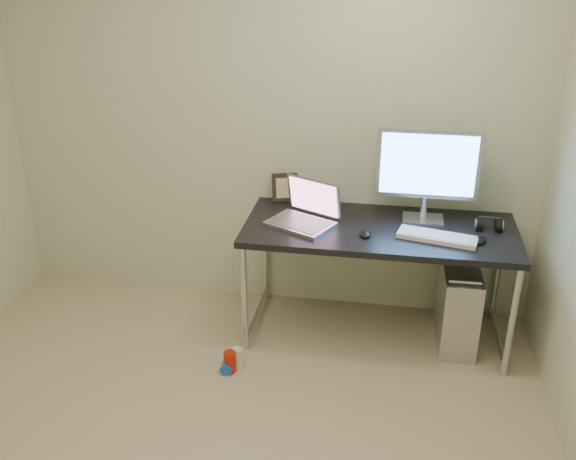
# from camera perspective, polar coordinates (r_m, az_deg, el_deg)

# --- Properties ---
(wall_back) EXTENTS (3.50, 0.02, 2.50)m
(wall_back) POSITION_cam_1_polar(r_m,az_deg,el_deg) (4.13, -1.96, 9.36)
(wall_back) COLOR beige
(wall_back) RESTS_ON ground
(desk) EXTENTS (1.63, 0.71, 0.75)m
(desk) POSITION_cam_1_polar(r_m,az_deg,el_deg) (3.92, 8.10, -0.77)
(desk) COLOR black
(desk) RESTS_ON ground
(tower_computer) EXTENTS (0.23, 0.50, 0.55)m
(tower_computer) POSITION_cam_1_polar(r_m,az_deg,el_deg) (4.13, 14.83, -6.48)
(tower_computer) COLOR #B6B6BC
(tower_computer) RESTS_ON ground
(cable_a) EXTENTS (0.01, 0.16, 0.69)m
(cable_a) POSITION_cam_1_polar(r_m,az_deg,el_deg) (4.33, 14.10, -2.74)
(cable_a) COLOR black
(cable_a) RESTS_ON ground
(cable_b) EXTENTS (0.02, 0.11, 0.71)m
(cable_b) POSITION_cam_1_polar(r_m,az_deg,el_deg) (4.33, 15.27, -3.17)
(cable_b) COLOR black
(cable_b) RESTS_ON ground
(can_red) EXTENTS (0.09, 0.09, 0.13)m
(can_red) POSITION_cam_1_polar(r_m,az_deg,el_deg) (3.85, -5.19, -11.59)
(can_red) COLOR #BA1D0A
(can_red) RESTS_ON ground
(can_white) EXTENTS (0.08, 0.08, 0.12)m
(can_white) POSITION_cam_1_polar(r_m,az_deg,el_deg) (3.89, -4.53, -11.25)
(can_white) COLOR silver
(can_white) RESTS_ON ground
(can_blue) EXTENTS (0.08, 0.13, 0.07)m
(can_blue) POSITION_cam_1_polar(r_m,az_deg,el_deg) (3.89, -5.37, -11.82)
(can_blue) COLOR blue
(can_blue) RESTS_ON ground
(laptop) EXTENTS (0.47, 0.44, 0.26)m
(laptop) POSITION_cam_1_polar(r_m,az_deg,el_deg) (3.89, 1.57, 1.50)
(laptop) COLOR silver
(laptop) RESTS_ON desk
(monitor) EXTENTS (0.61, 0.18, 0.57)m
(monitor) POSITION_cam_1_polar(r_m,az_deg,el_deg) (3.91, 12.31, 5.37)
(monitor) COLOR silver
(monitor) RESTS_ON desk
(keyboard) EXTENTS (0.47, 0.24, 0.03)m
(keyboard) POSITION_cam_1_polar(r_m,az_deg,el_deg) (3.79, 13.12, -0.62)
(keyboard) COLOR silver
(keyboard) RESTS_ON desk
(mouse_right) EXTENTS (0.10, 0.13, 0.04)m
(mouse_right) POSITION_cam_1_polar(r_m,az_deg,el_deg) (3.81, 16.70, -0.76)
(mouse_right) COLOR black
(mouse_right) RESTS_ON desk
(mouse_left) EXTENTS (0.08, 0.11, 0.04)m
(mouse_left) POSITION_cam_1_polar(r_m,az_deg,el_deg) (3.76, 6.88, -0.26)
(mouse_left) COLOR black
(mouse_left) RESTS_ON desk
(headphones) EXTENTS (0.15, 0.09, 0.10)m
(headphones) POSITION_cam_1_polar(r_m,az_deg,el_deg) (3.99, 17.40, 0.41)
(headphones) COLOR black
(headphones) RESTS_ON desk
(picture_frame) EXTENTS (0.24, 0.14, 0.19)m
(picture_frame) POSITION_cam_1_polar(r_m,az_deg,el_deg) (4.21, 0.18, 3.84)
(picture_frame) COLOR black
(picture_frame) RESTS_ON desk
(webcam) EXTENTS (0.05, 0.04, 0.13)m
(webcam) POSITION_cam_1_polar(r_m,az_deg,el_deg) (4.11, 2.09, 3.38)
(webcam) COLOR silver
(webcam) RESTS_ON desk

